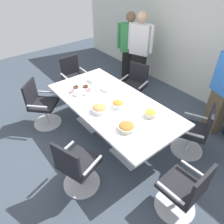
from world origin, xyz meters
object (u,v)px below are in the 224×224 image
Objects in this scene: office_chair_5 at (195,133)px; snack_bowl_chips_yellow at (151,113)px; person_standing_1 at (140,50)px; donut_platter at (81,91)px; office_chair_1 at (74,80)px; person_standing_2 at (224,89)px; plate_stack at (107,88)px; conference_table at (112,108)px; person_standing_0 at (129,48)px; office_chair_0 at (134,87)px; snack_bowl_chips_orange at (118,104)px; snack_bowl_cookies at (99,109)px; office_chair_2 at (42,106)px; office_chair_3 at (77,168)px; napkin_pile at (94,80)px; office_chair_4 at (184,192)px; snack_bowl_pretzels at (126,127)px.

office_chair_5 reaches higher than snack_bowl_chips_yellow.
donut_platter is (0.46, -1.91, -0.16)m from person_standing_1.
office_chair_1 is at bearing -179.38° from snack_bowl_chips_yellow.
plate_stack is at bearing 66.44° from person_standing_2.
person_standing_0 is (-1.42, 1.67, 0.27)m from conference_table.
person_standing_1 is at bearing -65.75° from office_chair_0.
snack_bowl_chips_orange is (0.70, -1.05, 0.40)m from office_chair_0.
snack_bowl_cookies is at bearing 98.19° from person_standing_1.
conference_table is 1.41m from office_chair_5.
office_chair_5 is at bearing 103.81° from office_chair_1.
person_standing_0 is 1.81m from plate_stack.
office_chair_0 is 0.94m from plate_stack.
office_chair_2 is 1.36m from snack_bowl_cookies.
person_standing_1 is 9.70× the size of snack_bowl_chips_yellow.
napkin_pile is (-1.34, 1.22, 0.37)m from office_chair_3.
person_standing_1 reaches higher than person_standing_2.
office_chair_0 is 0.98m from napkin_pile.
office_chair_4 is 3.39m from person_standing_1.
donut_platter is at bearing 178.35° from snack_bowl_pretzels.
person_standing_2 is 2.34m from napkin_pile.
person_standing_2 reaches higher than office_chair_5.
office_chair_3 is 1.00× the size of office_chair_4.
snack_bowl_cookies is at bearing -47.60° from plate_stack.
snack_bowl_chips_yellow is at bearing 19.60° from conference_table.
person_standing_0 is 1.62m from napkin_pile.
person_standing_1 is 1.66m from plate_stack.
snack_bowl_chips_orange is (-0.50, 0.26, 0.01)m from snack_bowl_pretzels.
snack_bowl_cookies reaches higher than plate_stack.
office_chair_4 is (1.67, -0.20, -0.22)m from conference_table.
person_standing_0 is at bearing -51.46° from office_chair_0.
person_standing_1 is at bearing 102.22° from office_chair_3.
office_chair_1 is at bearing 48.81° from person_standing_2.
office_chair_4 reaches higher than snack_bowl_chips_yellow.
snack_bowl_pretzels is at bearing 99.69° from person_standing_2.
person_standing_0 reaches higher than snack_bowl_chips_yellow.
snack_bowl_cookies is at bearing -29.25° from napkin_pile.
snack_bowl_chips_yellow is at bearing 2.18° from napkin_pile.
office_chair_4 is 1.15m from office_chair_5.
office_chair_4 is at bearing -6.92° from conference_table.
donut_platter is at bearing -160.49° from snack_bowl_chips_yellow.
person_standing_1 reaches higher than office_chair_1.
donut_platter is (-1.66, -1.85, -0.12)m from person_standing_2.
person_standing_0 is 9.39× the size of snack_bowl_chips_yellow.
person_standing_1 reaches higher than snack_bowl_chips_yellow.
snack_bowl_pretzels is (1.78, 0.57, 0.39)m from office_chair_2.
snack_bowl_cookies is 1.28× the size of napkin_pile.
person_standing_2 reaches higher than snack_bowl_chips_orange.
conference_table is 2.64× the size of office_chair_4.
snack_bowl_pretzels reaches higher than conference_table.
person_standing_0 is (0.25, 1.46, 0.49)m from office_chair_1.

